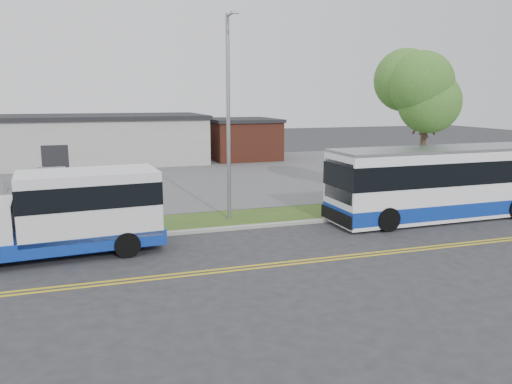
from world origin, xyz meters
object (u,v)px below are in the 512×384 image
object	(u,v)px
shuttle_bus	(67,211)
transit_bus	(450,182)
parked_car_b	(48,183)
streetlight_near	(229,112)
parked_car_a	(32,189)
tree_east	(426,91)

from	to	relation	value
shuttle_bus	transit_bus	distance (m)	17.76
transit_bus	parked_car_b	size ratio (longest dim) A/B	2.54
streetlight_near	parked_car_a	xyz separation A→B (m)	(-9.46, 7.07, -4.39)
streetlight_near	transit_bus	distance (m)	11.45
shuttle_bus	parked_car_b	distance (m)	12.45
parked_car_b	tree_east	bearing A→B (deg)	-22.19
tree_east	streetlight_near	world-z (taller)	streetlight_near
parked_car_a	parked_car_b	distance (m)	2.20
parked_car_b	shuttle_bus	bearing A→B (deg)	-80.31
streetlight_near	parked_car_b	world-z (taller)	streetlight_near
shuttle_bus	parked_car_a	distance (m)	10.49
parked_car_a	parked_car_b	size ratio (longest dim) A/B	0.91
shuttle_bus	parked_car_a	bearing A→B (deg)	97.82
tree_east	parked_car_a	bearing A→B (deg)	161.63
streetlight_near	transit_bus	xyz separation A→B (m)	(10.59, -2.61, -3.47)
tree_east	shuttle_bus	world-z (taller)	tree_east
transit_bus	parked_car_a	distance (m)	22.28
shuttle_bus	transit_bus	size ratio (longest dim) A/B	0.67
shuttle_bus	parked_car_a	size ratio (longest dim) A/B	1.86
tree_east	parked_car_b	xyz separation A→B (m)	(-19.82, 8.90, -5.38)
streetlight_near	parked_car_b	size ratio (longest dim) A/B	1.91
shuttle_bus	parked_car_b	xyz separation A→B (m)	(-1.66, 12.31, -0.87)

